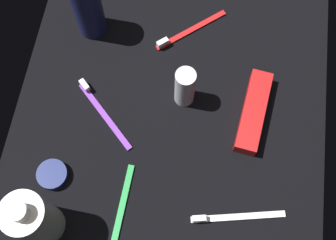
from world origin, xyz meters
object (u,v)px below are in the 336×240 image
Objects in this scene: deodorant_stick at (185,87)px; toothbrush_white at (232,217)px; toothbrush_red at (187,31)px; lotion_bottle at (87,7)px; toothbrush_purple at (102,109)px; toothbrush_green at (120,216)px; toothpaste_box_red at (253,112)px; cream_tin_left at (53,175)px; bodywash_bottle at (34,219)px.

deodorant_stick reaches higher than toothbrush_white.
toothbrush_red is 0.81× the size of toothbrush_white.
lotion_bottle is 21.51cm from toothbrush_purple.
toothbrush_green is at bearing 98.06° from toothbrush_white.
toothbrush_white is 1.01× the size of toothpaste_box_red.
toothpaste_box_red is at bearing -137.58° from toothbrush_red.
deodorant_stick reaches higher than cream_tin_left.
bodywash_bottle reaches higher than toothbrush_purple.
toothbrush_purple is at bearing 144.83° from toothbrush_red.
deodorant_stick is 28.01cm from toothbrush_green.
deodorant_stick is at bearing 90.41° from toothpaste_box_red.
lotion_bottle is 3.01× the size of cream_tin_left.
toothpaste_box_red is at bearing -83.26° from toothbrush_purple.
toothbrush_red is 41.45cm from toothbrush_white.
toothbrush_red is at bearing 49.54° from toothpaste_box_red.
toothbrush_white is at bearing -160.36° from toothbrush_red.
toothbrush_red is (42.02, -7.16, 0.00)cm from toothbrush_green.
toothbrush_green is 1.24× the size of toothbrush_red.
toothbrush_purple is at bearing -23.85° from cream_tin_left.
deodorant_stick is 0.72× the size of toothbrush_red.
cream_tin_left is at bearing 131.54° from deodorant_stick.
toothbrush_white and toothbrush_purple have the same top height.
deodorant_stick is 15.02cm from toothpaste_box_red.
toothpaste_box_red is 41.98cm from cream_tin_left.
lotion_bottle is 43.96cm from bodywash_bottle.
toothbrush_white is (-23.25, -12.43, -4.61)cm from deodorant_stick.
toothbrush_purple is at bearing 103.86° from toothpaste_box_red.
lotion_bottle is 35.13cm from cream_tin_left.
deodorant_stick is 1.75× the size of cream_tin_left.
lotion_bottle is at bearing 18.93° from toothbrush_green.
lotion_bottle is 51.53cm from toothbrush_white.
bodywash_bottle reaches higher than toothbrush_green.
toothbrush_purple is (-5.35, 16.40, -4.61)cm from deodorant_stick.
toothbrush_green is at bearing 170.33° from toothbrush_red.
lotion_bottle reaches higher than cream_tin_left.
lotion_bottle is 40.61cm from toothpaste_box_red.
deodorant_stick reaches higher than toothbrush_green.
toothbrush_purple is 31.11cm from toothpaste_box_red.
lotion_bottle is at bearing 0.25° from bodywash_bottle.
lotion_bottle is 1.24× the size of toothbrush_red.
bodywash_bottle is 15.80cm from toothbrush_green.
bodywash_bottle is at bearing 100.96° from toothbrush_white.
toothpaste_box_red is (28.26, -36.75, -6.13)cm from bodywash_bottle.
toothbrush_red is 42.17cm from cream_tin_left.
toothbrush_purple is at bearing -13.41° from bodywash_bottle.
cream_tin_left is (-20.45, 23.07, -4.32)cm from deodorant_stick.
bodywash_bottle is 1.65× the size of deodorant_stick.
toothbrush_purple is 0.78× the size of toothpaste_box_red.
lotion_bottle reaches higher than bodywash_bottle.
toothbrush_red is 1.06× the size of toothbrush_purple.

